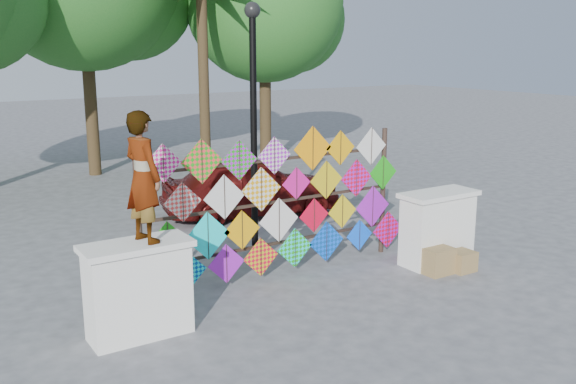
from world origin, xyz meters
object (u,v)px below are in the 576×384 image
object	(u,v)px
kite_rack	(283,204)
sedan	(251,186)
vendor_woman	(143,177)
lamppost	(253,106)

from	to	relation	value
kite_rack	sedan	world-z (taller)	kite_rack
vendor_woman	sedan	world-z (taller)	vendor_woman
sedan	lamppost	xyz separation A→B (m)	(-1.29, -2.41, 2.02)
kite_rack	sedan	bearing A→B (deg)	68.00
sedan	lamppost	world-z (taller)	lamppost
vendor_woman	sedan	size ratio (longest dim) A/B	0.42
lamppost	vendor_woman	bearing A→B (deg)	-142.44
kite_rack	lamppost	size ratio (longest dim) A/B	1.12
vendor_woman	lamppost	bearing A→B (deg)	-66.16
vendor_woman	sedan	xyz separation A→B (m)	(4.15, 4.61, -1.45)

